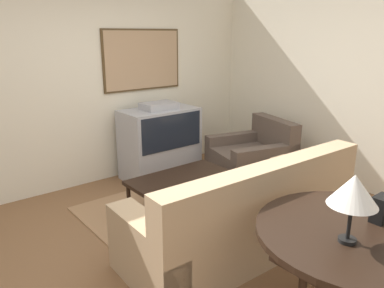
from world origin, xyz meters
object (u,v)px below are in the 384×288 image
mantel_clock (382,209)px  console_table (355,239)px  coffee_table (178,179)px  armchair (252,159)px  table_lamp (354,191)px  couch (244,218)px  tv (160,142)px

mantel_clock → console_table: bearing=173.1°
coffee_table → mantel_clock: size_ratio=6.31×
coffee_table → console_table: console_table is taller
armchair → table_lamp: (-1.75, -2.34, 0.80)m
armchair → coffee_table: (-1.42, -0.16, 0.11)m
couch → coffee_table: size_ratio=1.99×
couch → armchair: 1.85m
couch → armchair: bearing=-138.0°
couch → armchair: size_ratio=1.97×
armchair → console_table: 2.83m
console_table → table_lamp: (-0.17, -0.03, 0.40)m
coffee_table → mantel_clock: mantel_clock is taller
table_lamp → mantel_clock: size_ratio=2.39×
couch → console_table: 1.19m
couch → console_table: couch is taller
armchair → mantel_clock: mantel_clock is taller
console_table → mantel_clock: 0.30m
table_lamp → couch: bearing=73.8°
table_lamp → armchair: bearing=53.3°
table_lamp → mantel_clock: (0.42, -0.00, -0.24)m
tv → console_table: bearing=-101.2°
couch → table_lamp: size_ratio=5.24×
armchair → mantel_clock: bearing=-14.4°
couch → coffee_table: couch is taller
couch → table_lamp: (-0.34, -1.15, 0.76)m
tv → console_table: (-0.63, -3.20, 0.18)m
couch → armchair: couch is taller
armchair → table_lamp: size_ratio=2.66×
tv → coffee_table: tv is taller
coffee_table → table_lamp: (-0.33, -2.18, 0.69)m
tv → couch: tv is taller
console_table → couch: bearing=81.5°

